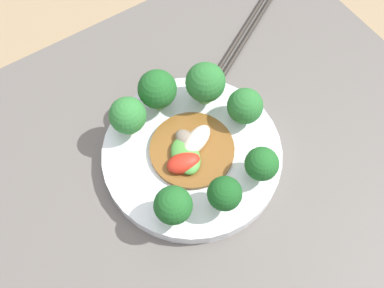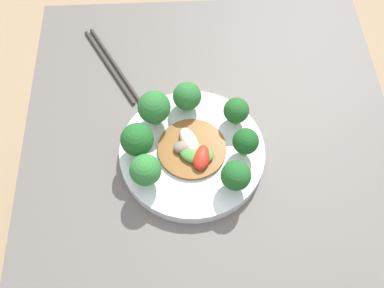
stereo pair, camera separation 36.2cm
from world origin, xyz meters
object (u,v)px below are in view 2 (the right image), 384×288
at_px(broccoli_northeast, 154,108).
at_px(stirfry_center, 193,149).
at_px(plate, 192,153).
at_px(broccoli_southwest, 236,176).
at_px(chopsticks, 112,65).
at_px(broccoli_southeast, 236,111).
at_px(broccoli_north, 137,140).
at_px(broccoli_northwest, 145,170).
at_px(broccoli_south, 246,142).
at_px(broccoli_east, 187,96).

xyz_separation_m(broccoli_northeast, stirfry_center, (-0.07, -0.06, -0.03)).
height_order(plate, stirfry_center, stirfry_center).
xyz_separation_m(broccoli_northeast, broccoli_southwest, (-0.14, -0.13, -0.00)).
distance_m(broccoli_southwest, chopsticks, 0.36).
bearing_deg(broccoli_southeast, broccoli_northeast, 87.01).
xyz_separation_m(plate, broccoli_northeast, (0.06, 0.06, 0.05)).
distance_m(broccoli_southwest, broccoli_southeast, 0.13).
relative_size(broccoli_southeast, chopsticks, 0.28).
relative_size(broccoli_southeast, broccoli_north, 0.82).
bearing_deg(broccoli_northwest, broccoli_south, -74.85).
relative_size(broccoli_north, stirfry_center, 0.57).
bearing_deg(chopsticks, plate, -144.68).
bearing_deg(broccoli_northwest, chopsticks, 15.38).
relative_size(plate, broccoli_east, 4.38).
xyz_separation_m(broccoli_northwest, broccoli_north, (0.06, 0.01, 0.00)).
relative_size(broccoli_northeast, stirfry_center, 0.60).
relative_size(broccoli_northeast, broccoli_north, 1.05).
bearing_deg(broccoli_east, stirfry_center, -176.58).
distance_m(plate, broccoli_northwest, 0.11).
bearing_deg(broccoli_east, chopsticks, 50.33).
relative_size(broccoli_southeast, broccoli_northwest, 0.88).
distance_m(broccoli_northeast, broccoli_north, 0.07).
xyz_separation_m(broccoli_south, chopsticks, (0.22, 0.24, -0.06)).
relative_size(broccoli_south, chopsticks, 0.30).
height_order(broccoli_northwest, stirfry_center, broccoli_northwest).
distance_m(broccoli_southeast, broccoli_northwest, 0.19).
distance_m(broccoli_north, stirfry_center, 0.10).
height_order(broccoli_northeast, broccoli_south, broccoli_northeast).
distance_m(broccoli_northwest, stirfry_center, 0.10).
distance_m(broccoli_northwest, broccoli_north, 0.06).
bearing_deg(broccoli_south, broccoli_southwest, 160.11).
height_order(plate, broccoli_northwest, broccoli_northwest).
distance_m(broccoli_southwest, broccoli_northwest, 0.15).
bearing_deg(broccoli_southwest, plate, 42.94).
distance_m(stirfry_center, chopsticks, 0.27).
distance_m(plate, broccoli_southeast, 0.11).
xyz_separation_m(broccoli_northeast, broccoli_east, (0.03, -0.06, -0.01)).
xyz_separation_m(plate, broccoli_north, (0.00, 0.09, 0.05)).
bearing_deg(broccoli_south, stirfry_center, 86.55).
height_order(plate, broccoli_east, broccoli_east).
height_order(broccoli_northeast, broccoli_southeast, broccoli_northeast).
xyz_separation_m(stirfry_center, chopsticks, (0.22, 0.15, -0.03)).
bearing_deg(chopsticks, broccoli_east, -129.67).
bearing_deg(broccoli_southwest, broccoli_east, 23.44).
relative_size(plate, broccoli_northwest, 3.99).
height_order(stirfry_center, chopsticks, stirfry_center).
relative_size(broccoli_northeast, broccoli_south, 1.18).
height_order(broccoli_southwest, broccoli_south, broccoli_southwest).
relative_size(broccoli_northwest, stirfry_center, 0.54).
xyz_separation_m(plate, broccoli_southeast, (0.06, -0.08, 0.04)).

